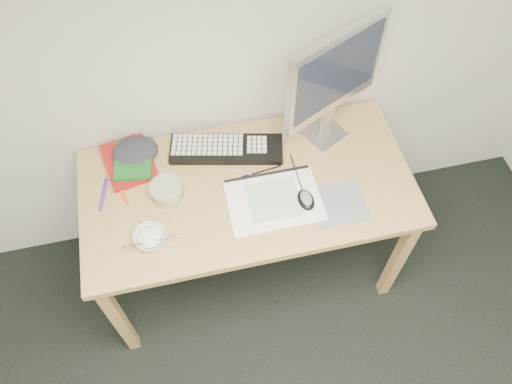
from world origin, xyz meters
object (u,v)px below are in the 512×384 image
keyboard (226,149)px  rice_bowl (150,238)px  monitor (335,76)px  desk (248,197)px  sketchpad (274,200)px

keyboard → rice_bowl: (-0.37, -0.37, 0.01)m
monitor → rice_bowl: monitor is taller
desk → keyboard: bearing=104.2°
sketchpad → monitor: bearing=44.0°
monitor → rice_bowl: bearing=178.0°
monitor → rice_bowl: 0.96m
sketchpad → rice_bowl: rice_bowl is taller
desk → rice_bowl: size_ratio=10.54×
desk → sketchpad: sketchpad is taller
sketchpad → monitor: size_ratio=0.68×
desk → rice_bowl: bearing=-158.4°
sketchpad → keyboard: bearing=115.3°
desk → keyboard: size_ratio=2.85×
keyboard → monitor: bearing=12.4°
sketchpad → monitor: monitor is taller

